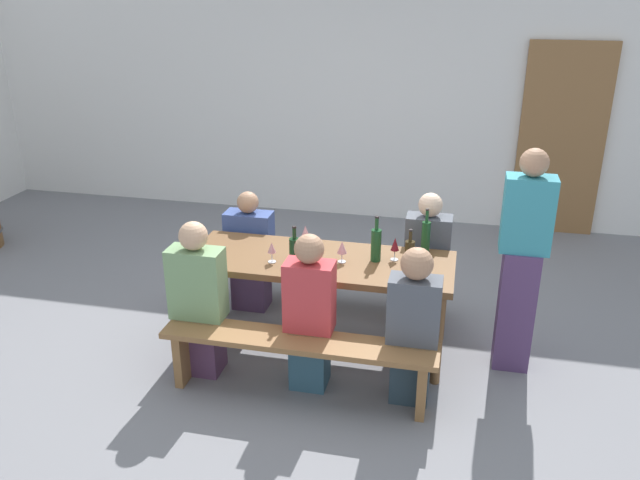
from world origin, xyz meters
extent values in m
plane|color=slate|center=(0.00, 0.00, 0.00)|extent=(24.00, 24.00, 0.00)
cube|color=white|center=(0.00, 3.15, 1.60)|extent=(14.00, 0.20, 3.20)
cube|color=olive|center=(2.01, 3.01, 1.05)|extent=(0.90, 0.06, 2.10)
cube|color=brown|center=(0.00, 0.00, 0.72)|extent=(1.99, 0.74, 0.05)
cylinder|color=brown|center=(-0.92, -0.31, 0.35)|extent=(0.07, 0.07, 0.70)
cylinder|color=brown|center=(0.92, -0.31, 0.35)|extent=(0.07, 0.07, 0.70)
cylinder|color=brown|center=(-0.92, 0.31, 0.35)|extent=(0.07, 0.07, 0.70)
cylinder|color=brown|center=(0.92, 0.31, 0.35)|extent=(0.07, 0.07, 0.70)
cube|color=olive|center=(0.00, -0.67, 0.43)|extent=(1.89, 0.30, 0.04)
cube|color=olive|center=(-0.85, -0.67, 0.21)|extent=(0.06, 0.24, 0.41)
cube|color=olive|center=(0.85, -0.67, 0.21)|extent=(0.06, 0.24, 0.41)
cube|color=olive|center=(0.00, 0.67, 0.43)|extent=(1.89, 0.30, 0.04)
cube|color=olive|center=(-0.85, 0.67, 0.21)|extent=(0.06, 0.24, 0.41)
cube|color=olive|center=(0.85, 0.67, 0.21)|extent=(0.06, 0.24, 0.41)
cylinder|color=#332814|center=(-0.87, -0.22, 0.85)|extent=(0.08, 0.08, 0.21)
cylinder|color=#332814|center=(-0.87, -0.22, 1.00)|extent=(0.03, 0.03, 0.08)
cylinder|color=black|center=(-0.87, -0.22, 1.04)|extent=(0.03, 0.03, 0.01)
cylinder|color=#194723|center=(0.41, 0.05, 0.87)|extent=(0.08, 0.08, 0.24)
cylinder|color=#194723|center=(0.41, 0.05, 1.04)|extent=(0.03, 0.03, 0.09)
cylinder|color=black|center=(0.41, 0.05, 1.09)|extent=(0.03, 0.03, 0.01)
cylinder|color=#194723|center=(0.76, 0.30, 0.87)|extent=(0.07, 0.07, 0.24)
cylinder|color=#194723|center=(0.76, 0.30, 1.04)|extent=(0.02, 0.02, 0.09)
cylinder|color=black|center=(0.76, 0.30, 1.09)|extent=(0.03, 0.03, 0.01)
cylinder|color=#143319|center=(-0.15, -0.18, 0.86)|extent=(0.08, 0.08, 0.22)
cylinder|color=#143319|center=(-0.15, -0.18, 1.01)|extent=(0.03, 0.03, 0.08)
cylinder|color=black|center=(-0.15, -0.18, 1.06)|extent=(0.03, 0.03, 0.01)
cylinder|color=#332814|center=(0.66, -0.01, 0.85)|extent=(0.07, 0.07, 0.20)
cylinder|color=#332814|center=(0.66, -0.01, 0.99)|extent=(0.02, 0.02, 0.08)
cylinder|color=black|center=(0.66, -0.01, 1.04)|extent=(0.03, 0.03, 0.01)
cylinder|color=silver|center=(0.17, -0.03, 0.75)|extent=(0.06, 0.06, 0.01)
cylinder|color=silver|center=(0.17, -0.03, 0.79)|extent=(0.01, 0.01, 0.07)
cone|color=#D18C93|center=(0.17, -0.03, 0.87)|extent=(0.07, 0.07, 0.09)
cylinder|color=silver|center=(-0.14, -0.01, 0.75)|extent=(0.06, 0.06, 0.01)
cylinder|color=silver|center=(-0.14, -0.01, 0.80)|extent=(0.01, 0.01, 0.09)
cone|color=#D18C93|center=(-0.14, -0.01, 0.88)|extent=(0.08, 0.08, 0.08)
cylinder|color=silver|center=(-0.17, 0.22, 0.75)|extent=(0.06, 0.06, 0.01)
cylinder|color=silver|center=(-0.17, 0.22, 0.79)|extent=(0.01, 0.01, 0.07)
cone|color=#D18C93|center=(-0.17, 0.22, 0.87)|extent=(0.07, 0.07, 0.10)
cylinder|color=silver|center=(0.55, 0.10, 0.75)|extent=(0.06, 0.06, 0.01)
cylinder|color=silver|center=(0.55, 0.10, 0.79)|extent=(0.01, 0.01, 0.07)
cone|color=maroon|center=(0.55, 0.10, 0.88)|extent=(0.06, 0.06, 0.10)
cylinder|color=silver|center=(-0.33, -0.14, 0.75)|extent=(0.06, 0.06, 0.01)
cylinder|color=silver|center=(-0.33, -0.14, 0.79)|extent=(0.01, 0.01, 0.07)
cone|color=#D18C93|center=(-0.33, -0.14, 0.87)|extent=(0.06, 0.06, 0.08)
cube|color=#533250|center=(-0.77, -0.52, 0.23)|extent=(0.29, 0.24, 0.45)
cube|color=#729966|center=(-0.77, -0.52, 0.71)|extent=(0.39, 0.20, 0.52)
sphere|color=tan|center=(-0.77, -0.52, 1.07)|extent=(0.20, 0.20, 0.20)
cube|color=#2D5265|center=(0.04, -0.52, 0.23)|extent=(0.25, 0.24, 0.45)
cube|color=#C6383D|center=(0.04, -0.52, 0.70)|extent=(0.34, 0.20, 0.50)
sphere|color=#A87A5B|center=(0.04, -0.52, 1.05)|extent=(0.20, 0.20, 0.20)
cube|color=#293C48|center=(0.75, -0.52, 0.23)|extent=(0.26, 0.24, 0.45)
cube|color=#4C515B|center=(0.75, -0.52, 0.68)|extent=(0.34, 0.20, 0.46)
sphere|color=#A87A5B|center=(0.75, -0.52, 1.01)|extent=(0.21, 0.21, 0.21)
cube|color=#553A5E|center=(-0.73, 0.52, 0.23)|extent=(0.30, 0.24, 0.45)
cube|color=#384C8C|center=(-0.73, 0.52, 0.66)|extent=(0.40, 0.20, 0.42)
sphere|color=#A87A5B|center=(-0.73, 0.52, 0.97)|extent=(0.18, 0.18, 0.18)
cube|color=#553A42|center=(0.77, 0.52, 0.23)|extent=(0.27, 0.24, 0.45)
cube|color=#4C515B|center=(0.77, 0.52, 0.71)|extent=(0.36, 0.20, 0.51)
sphere|color=beige|center=(0.77, 0.52, 1.06)|extent=(0.19, 0.19, 0.19)
cube|color=#4F3560|center=(1.45, 0.07, 0.46)|extent=(0.25, 0.24, 0.92)
cube|color=teal|center=(1.45, 0.07, 1.19)|extent=(0.34, 0.20, 0.54)
sphere|color=#A87A5B|center=(1.45, 0.07, 1.56)|extent=(0.19, 0.19, 0.19)
camera|label=1|loc=(0.98, -4.32, 2.71)|focal=36.38mm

